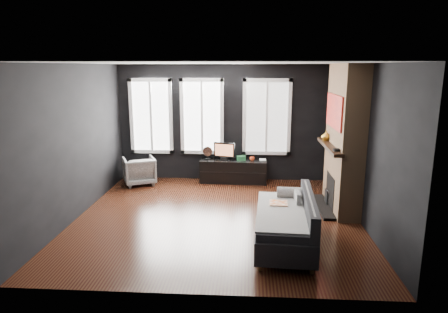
# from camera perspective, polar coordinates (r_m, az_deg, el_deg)

# --- Properties ---
(floor) EXTENTS (5.00, 5.00, 0.00)m
(floor) POSITION_cam_1_polar(r_m,az_deg,el_deg) (7.26, -0.95, -8.63)
(floor) COLOR black
(floor) RESTS_ON ground
(ceiling) EXTENTS (5.00, 5.00, 0.00)m
(ceiling) POSITION_cam_1_polar(r_m,az_deg,el_deg) (6.76, -1.03, 13.21)
(ceiling) COLOR white
(ceiling) RESTS_ON ground
(wall_back) EXTENTS (5.00, 0.02, 2.70)m
(wall_back) POSITION_cam_1_polar(r_m,az_deg,el_deg) (9.34, 0.24, 4.80)
(wall_back) COLOR black
(wall_back) RESTS_ON ground
(wall_left) EXTENTS (0.02, 5.00, 2.70)m
(wall_left) POSITION_cam_1_polar(r_m,az_deg,el_deg) (7.50, -20.40, 2.00)
(wall_left) COLOR black
(wall_left) RESTS_ON ground
(wall_right) EXTENTS (0.02, 5.00, 2.70)m
(wall_right) POSITION_cam_1_polar(r_m,az_deg,el_deg) (7.13, 19.47, 1.55)
(wall_right) COLOR black
(wall_right) RESTS_ON ground
(windows) EXTENTS (4.00, 0.16, 1.76)m
(windows) POSITION_cam_1_polar(r_m,az_deg,el_deg) (9.25, -2.60, 11.11)
(windows) COLOR white
(windows) RESTS_ON wall_back
(fireplace) EXTENTS (0.70, 1.62, 2.70)m
(fireplace) POSITION_cam_1_polar(r_m,az_deg,el_deg) (7.65, 16.84, 2.46)
(fireplace) COLOR #93724C
(fireplace) RESTS_ON floor
(sofa) EXTENTS (1.03, 1.90, 0.80)m
(sofa) POSITION_cam_1_polar(r_m,az_deg,el_deg) (6.12, 8.67, -8.95)
(sofa) COLOR #242427
(sofa) RESTS_ON floor
(stripe_pillow) EXTENTS (0.08, 0.30, 0.30)m
(stripe_pillow) POSITION_cam_1_polar(r_m,az_deg,el_deg) (6.43, 10.45, -6.28)
(stripe_pillow) COLOR gray
(stripe_pillow) RESTS_ON sofa
(armchair) EXTENTS (0.87, 0.85, 0.69)m
(armchair) POSITION_cam_1_polar(r_m,az_deg,el_deg) (9.32, -12.02, -1.80)
(armchair) COLOR white
(armchair) RESTS_ON floor
(media_console) EXTENTS (1.56, 0.55, 0.53)m
(media_console) POSITION_cam_1_polar(r_m,az_deg,el_deg) (9.29, 1.37, -2.08)
(media_console) COLOR black
(media_console) RESTS_ON floor
(monitor) EXTENTS (0.52, 0.23, 0.45)m
(monitor) POSITION_cam_1_polar(r_m,az_deg,el_deg) (9.22, 0.05, 0.94)
(monitor) COLOR black
(monitor) RESTS_ON media_console
(desk_fan) EXTENTS (0.24, 0.24, 0.32)m
(desk_fan) POSITION_cam_1_polar(r_m,az_deg,el_deg) (9.24, -2.35, 0.52)
(desk_fan) COLOR #969696
(desk_fan) RESTS_ON media_console
(mug) EXTENTS (0.14, 0.12, 0.11)m
(mug) POSITION_cam_1_polar(r_m,az_deg,el_deg) (9.17, 4.02, -0.25)
(mug) COLOR #F85226
(mug) RESTS_ON media_console
(book) EXTENTS (0.15, 0.02, 0.21)m
(book) POSITION_cam_1_polar(r_m,az_deg,el_deg) (9.23, 5.09, 0.12)
(book) COLOR #B5A98D
(book) RESTS_ON media_console
(storage_box) EXTENTS (0.22, 0.17, 0.11)m
(storage_box) POSITION_cam_1_polar(r_m,az_deg,el_deg) (9.18, 2.46, -0.23)
(storage_box) COLOR #246A3A
(storage_box) RESTS_ON media_console
(mantel_vase) EXTENTS (0.23, 0.24, 0.19)m
(mantel_vase) POSITION_cam_1_polar(r_m,az_deg,el_deg) (8.04, 14.38, 2.89)
(mantel_vase) COLOR #DFC744
(mantel_vase) RESTS_ON fireplace
(mantel_clock) EXTENTS (0.16, 0.16, 0.04)m
(mantel_clock) POSITION_cam_1_polar(r_m,az_deg,el_deg) (7.09, 15.80, 0.92)
(mantel_clock) COLOR black
(mantel_clock) RESTS_ON fireplace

